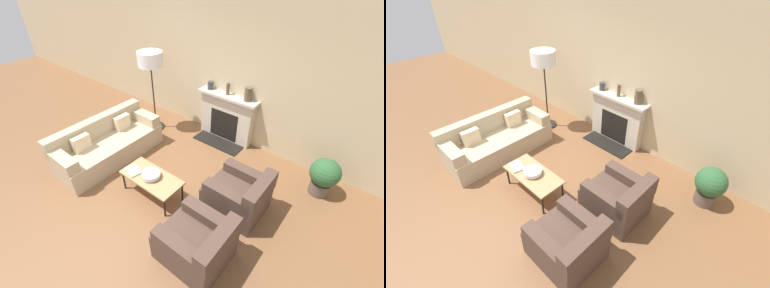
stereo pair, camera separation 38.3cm
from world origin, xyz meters
TOP-DOWN VIEW (x-y plane):
  - ground_plane at (0.00, 0.00)m, footprint 18.00×18.00m
  - wall_back at (0.00, 2.59)m, footprint 18.00×0.06m
  - fireplace at (0.09, 2.45)m, footprint 1.30×0.59m
  - couch at (-1.34, 0.45)m, footprint 0.83×2.06m
  - armchair_near at (1.33, -0.15)m, footprint 0.87×0.76m
  - armchair_far at (1.33, 0.89)m, footprint 0.87×0.76m
  - coffee_table at (0.07, 0.27)m, footprint 1.02×0.49m
  - bowl at (0.08, 0.27)m, footprint 0.29×0.29m
  - book at (-0.26, 0.19)m, footprint 0.32×0.26m
  - floor_lamp at (-1.40, 1.81)m, footprint 0.52×0.52m
  - mantel_vase_left at (-0.35, 2.46)m, footprint 0.12×0.12m
  - mantel_vase_center_left at (0.06, 2.46)m, footprint 0.07×0.07m
  - mantel_vase_center_right at (0.51, 2.46)m, footprint 0.14×0.14m
  - potted_plant at (2.23, 2.05)m, footprint 0.47×0.47m

SIDE VIEW (x-z plane):
  - ground_plane at x=0.00m, z-range 0.00..0.00m
  - armchair_near at x=1.33m, z-range -0.08..0.66m
  - armchair_far at x=1.33m, z-range -0.08..0.66m
  - couch at x=-1.34m, z-range -0.09..0.68m
  - coffee_table at x=0.07m, z-range 0.17..0.56m
  - potted_plant at x=2.23m, z-range 0.05..0.73m
  - book at x=-0.26m, z-range 0.40..0.42m
  - bowl at x=0.08m, z-range 0.41..0.50m
  - fireplace at x=0.09m, z-range -0.01..1.01m
  - mantel_vase_left at x=-0.35m, z-range 1.02..1.18m
  - mantel_vase_center_left at x=0.06m, z-range 1.02..1.26m
  - mantel_vase_center_right at x=0.51m, z-range 1.02..1.29m
  - wall_back at x=0.00m, z-range 0.00..2.90m
  - floor_lamp at x=-1.40m, z-range 0.63..2.37m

